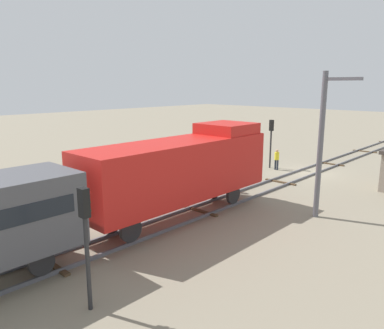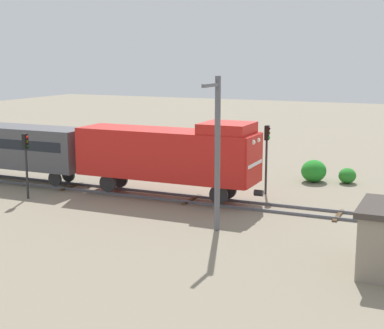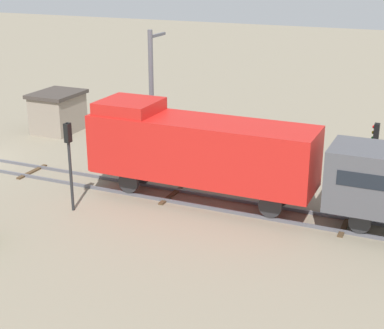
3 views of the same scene
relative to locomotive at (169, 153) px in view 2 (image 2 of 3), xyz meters
name	(u,v)px [view 2 (image 2 of 3)]	position (x,y,z in m)	size (l,w,h in m)	color
locomotive	(169,153)	(0.00, 0.00, 0.00)	(2.90, 11.60, 4.60)	red
traffic_signal_mid	(267,147)	(3.40, -5.00, 0.21)	(0.32, 0.34, 4.30)	#262628
traffic_signal_far	(26,154)	(-3.60, 7.77, -0.02)	(0.32, 0.34, 3.94)	#262628
catenary_mast	(217,150)	(-5.06, -5.07, 1.26)	(1.94, 0.28, 7.57)	#595960
bush_near	(314,171)	(8.25, -6.90, -2.02)	(2.06, 1.69, 1.50)	#228726
bush_mid	(347,176)	(8.72, -9.09, -2.26)	(1.42, 1.16, 1.03)	#267E26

